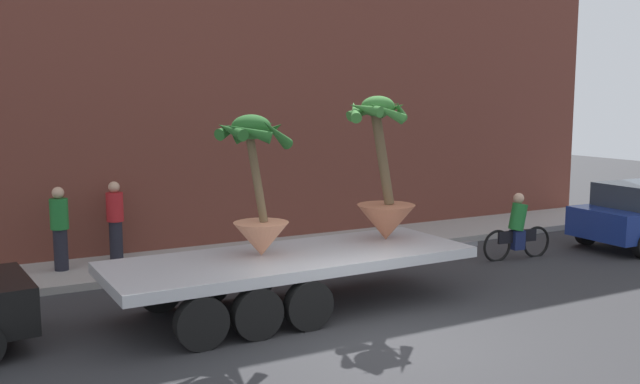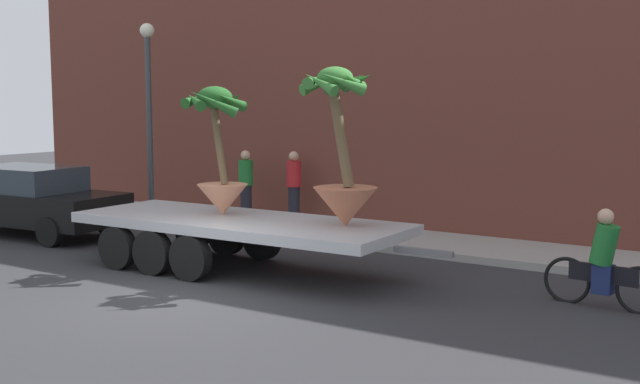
# 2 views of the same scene
# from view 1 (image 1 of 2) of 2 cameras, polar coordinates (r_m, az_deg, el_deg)

# --- Properties ---
(ground_plane) EXTENTS (60.00, 60.00, 0.00)m
(ground_plane) POSITION_cam_1_polar(r_m,az_deg,el_deg) (10.59, 5.06, -12.27)
(ground_plane) COLOR #2D2D30
(sidewalk) EXTENTS (24.00, 2.20, 0.15)m
(sidewalk) POSITION_cam_1_polar(r_m,az_deg,el_deg) (15.80, -7.29, -5.28)
(sidewalk) COLOR #A39E99
(sidewalk) RESTS_ON ground
(building_facade) EXTENTS (24.00, 1.20, 8.61)m
(building_facade) POSITION_cam_1_polar(r_m,az_deg,el_deg) (17.01, -9.64, 9.94)
(building_facade) COLOR brown
(building_facade) RESTS_ON ground
(flatbed_trailer) EXTENTS (7.32, 2.38, 0.98)m
(flatbed_trailer) POSITION_cam_1_polar(r_m,az_deg,el_deg) (11.75, -3.49, -6.30)
(flatbed_trailer) COLOR #B7BABF
(flatbed_trailer) RESTS_ON ground
(potted_palm_rear) EXTENTS (1.29, 1.33, 2.38)m
(potted_palm_rear) POSITION_cam_1_polar(r_m,az_deg,el_deg) (11.53, -5.19, -0.10)
(potted_palm_rear) COLOR tan
(potted_palm_rear) RESTS_ON flatbed_trailer
(potted_palm_middle) EXTENTS (1.42, 1.33, 2.69)m
(potted_palm_middle) POSITION_cam_1_polar(r_m,az_deg,el_deg) (12.88, 5.24, 0.52)
(potted_palm_middle) COLOR #B26647
(potted_palm_middle) RESTS_ON flatbed_trailer
(cyclist) EXTENTS (1.84, 0.38, 1.54)m
(cyclist) POSITION_cam_1_polar(r_m,az_deg,el_deg) (16.25, 16.00, -3.02)
(cyclist) COLOR black
(cyclist) RESTS_ON ground
(pedestrian_near_gate) EXTENTS (0.36, 0.36, 1.71)m
(pedestrian_near_gate) POSITION_cam_1_polar(r_m,az_deg,el_deg) (15.46, -16.55, -2.17)
(pedestrian_near_gate) COLOR black
(pedestrian_near_gate) RESTS_ON sidewalk
(pedestrian_far_left) EXTENTS (0.36, 0.36, 1.71)m
(pedestrian_far_left) POSITION_cam_1_polar(r_m,az_deg,el_deg) (14.90, -20.70, -2.72)
(pedestrian_far_left) COLOR black
(pedestrian_far_left) RESTS_ON sidewalk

